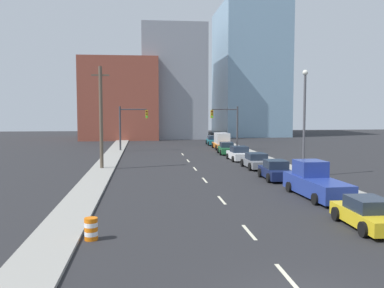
% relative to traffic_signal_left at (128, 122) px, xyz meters
% --- Properties ---
extents(sidewalk_left, '(2.15, 99.04, 0.15)m').
position_rel_traffic_signal_left_xyz_m(sidewalk_left, '(-1.71, 3.94, -3.73)').
color(sidewalk_left, gray).
rests_on(sidewalk_left, ground).
extents(sidewalk_right, '(2.15, 99.04, 0.15)m').
position_rel_traffic_signal_left_xyz_m(sidewalk_right, '(15.22, 3.94, -3.73)').
color(sidewalk_right, gray).
rests_on(sidewalk_right, ground).
extents(lane_stripe_at_2m, '(0.16, 2.40, 0.01)m').
position_rel_traffic_signal_left_xyz_m(lane_stripe_at_2m, '(6.75, -43.57, -3.80)').
color(lane_stripe_at_2m, beige).
rests_on(lane_stripe_at_2m, ground).
extents(lane_stripe_at_7m, '(0.16, 2.40, 0.01)m').
position_rel_traffic_signal_left_xyz_m(lane_stripe_at_7m, '(6.75, -38.37, -3.80)').
color(lane_stripe_at_7m, beige).
rests_on(lane_stripe_at_7m, ground).
extents(lane_stripe_at_14m, '(0.16, 2.40, 0.01)m').
position_rel_traffic_signal_left_xyz_m(lane_stripe_at_14m, '(6.75, -31.53, -3.80)').
color(lane_stripe_at_14m, beige).
rests_on(lane_stripe_at_14m, ground).
extents(lane_stripe_at_21m, '(0.16, 2.40, 0.01)m').
position_rel_traffic_signal_left_xyz_m(lane_stripe_at_21m, '(6.75, -24.12, -3.80)').
color(lane_stripe_at_21m, beige).
rests_on(lane_stripe_at_21m, ground).
extents(lane_stripe_at_28m, '(0.16, 2.40, 0.01)m').
position_rel_traffic_signal_left_xyz_m(lane_stripe_at_28m, '(6.75, -17.66, -3.80)').
color(lane_stripe_at_28m, beige).
rests_on(lane_stripe_at_28m, ground).
extents(lane_stripe_at_34m, '(0.16, 2.40, 0.01)m').
position_rel_traffic_signal_left_xyz_m(lane_stripe_at_34m, '(6.75, -11.44, -3.80)').
color(lane_stripe_at_34m, beige).
rests_on(lane_stripe_at_34m, ground).
extents(lane_stripe_at_41m, '(0.16, 2.40, 0.01)m').
position_rel_traffic_signal_left_xyz_m(lane_stripe_at_41m, '(6.75, -4.74, -3.80)').
color(lane_stripe_at_41m, beige).
rests_on(lane_stripe_at_41m, ground).
extents(building_brick_left, '(14.00, 16.00, 14.82)m').
position_rel_traffic_signal_left_xyz_m(building_brick_left, '(-2.37, 26.41, 3.60)').
color(building_brick_left, brown).
rests_on(building_brick_left, ground).
extents(building_office_center, '(12.00, 20.00, 21.22)m').
position_rel_traffic_signal_left_xyz_m(building_office_center, '(7.72, 30.41, 6.81)').
color(building_office_center, gray).
rests_on(building_office_center, ground).
extents(building_glass_right, '(13.00, 20.00, 27.18)m').
position_rel_traffic_signal_left_xyz_m(building_glass_right, '(24.61, 34.41, 9.79)').
color(building_glass_right, '#7A9EB7').
rests_on(building_glass_right, ground).
extents(traffic_signal_left, '(3.79, 0.35, 5.91)m').
position_rel_traffic_signal_left_xyz_m(traffic_signal_left, '(0.00, 0.00, 0.00)').
color(traffic_signal_left, '#38383D').
rests_on(traffic_signal_left, ground).
extents(traffic_signal_right, '(3.79, 0.35, 5.91)m').
position_rel_traffic_signal_left_xyz_m(traffic_signal_right, '(13.55, 0.00, 0.00)').
color(traffic_signal_right, '#38383D').
rests_on(traffic_signal_right, ground).
extents(utility_pole_left_mid, '(1.60, 0.32, 9.40)m').
position_rel_traffic_signal_left_xyz_m(utility_pole_left_mid, '(-1.81, -17.14, 1.02)').
color(utility_pole_left_mid, brown).
rests_on(utility_pole_left_mid, ground).
extents(traffic_barrel, '(0.56, 0.56, 0.95)m').
position_rel_traffic_signal_left_xyz_m(traffic_barrel, '(-0.17, -38.75, -3.33)').
color(traffic_barrel, orange).
rests_on(traffic_barrel, ground).
extents(street_lamp, '(0.44, 0.44, 8.68)m').
position_rel_traffic_signal_left_xyz_m(street_lamp, '(15.00, -23.38, 1.21)').
color(street_lamp, '#4C4C51').
rests_on(street_lamp, ground).
extents(sedan_yellow, '(2.08, 4.48, 1.43)m').
position_rel_traffic_signal_left_xyz_m(sedan_yellow, '(12.39, -38.30, -3.15)').
color(sedan_yellow, gold).
rests_on(sedan_yellow, ground).
extents(pickup_truck_blue, '(2.47, 6.40, 2.23)m').
position_rel_traffic_signal_left_xyz_m(pickup_truck_blue, '(12.78, -31.21, -2.90)').
color(pickup_truck_blue, navy).
rests_on(pickup_truck_blue, ground).
extents(sedan_navy, '(2.16, 4.32, 1.54)m').
position_rel_traffic_signal_left_xyz_m(sedan_navy, '(12.34, -24.47, -3.10)').
color(sedan_navy, '#141E47').
rests_on(sedan_navy, ground).
extents(sedan_gray, '(2.25, 4.59, 1.43)m').
position_rel_traffic_signal_left_xyz_m(sedan_gray, '(12.51, -17.93, -3.14)').
color(sedan_gray, slate).
rests_on(sedan_gray, ground).
extents(sedan_white, '(2.24, 4.53, 1.53)m').
position_rel_traffic_signal_left_xyz_m(sedan_white, '(12.30, -11.57, -3.11)').
color(sedan_white, silver).
rests_on(sedan_white, ground).
extents(sedan_green, '(2.17, 4.44, 1.48)m').
position_rel_traffic_signal_left_xyz_m(sedan_green, '(12.18, -4.99, -3.13)').
color(sedan_green, '#1E6033').
rests_on(sedan_green, ground).
extents(box_truck_orange, '(2.34, 5.92, 2.26)m').
position_rel_traffic_signal_left_xyz_m(box_truck_orange, '(12.78, 1.56, -2.74)').
color(box_truck_orange, orange).
rests_on(box_truck_orange, ground).
extents(sedan_teal, '(2.10, 4.49, 1.43)m').
position_rel_traffic_signal_left_xyz_m(sedan_teal, '(12.74, 8.83, -3.15)').
color(sedan_teal, '#196B75').
rests_on(sedan_teal, ground).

